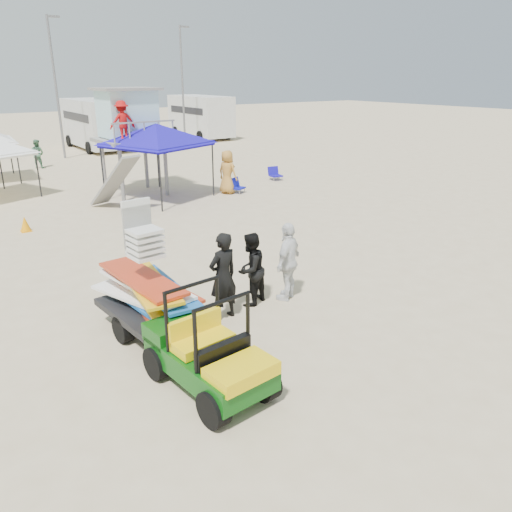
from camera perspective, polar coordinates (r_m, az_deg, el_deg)
ground at (r=8.52m, az=9.15°, el=-14.70°), size 140.00×140.00×0.00m
utility_cart at (r=8.02m, az=-5.50°, el=-10.24°), size 1.31×2.32×1.69m
surf_trailer at (r=9.83m, az=-12.29°, el=-3.52°), size 1.59×2.66×2.37m
man_left at (r=10.22m, az=-3.80°, el=-2.35°), size 0.74×0.54×1.87m
man_mid at (r=10.88m, az=-0.64°, el=-1.53°), size 0.98×0.88×1.64m
man_right at (r=11.14m, az=3.69°, el=-0.62°), size 1.13×0.89×1.80m
lifeguard_tower at (r=21.74m, az=-14.47°, el=15.03°), size 2.72×2.72×4.23m
canopy_blue at (r=20.74m, az=-11.35°, el=14.23°), size 4.27×4.27×3.41m
cone_far at (r=17.88m, az=-24.89°, el=3.34°), size 0.34×0.34×0.50m
beach_chair_b at (r=21.78m, az=-2.25°, el=8.07°), size 0.71×0.78×0.64m
beach_chair_c at (r=24.48m, az=2.14°, el=9.40°), size 0.61×0.66×0.64m
rv_mid_right at (r=36.72m, az=-17.95°, el=14.38°), size 2.64×7.00×3.25m
rv_far_right at (r=41.65m, az=-6.37°, el=15.75°), size 2.64×6.60×3.25m
light_pole_left at (r=32.91m, az=-21.86°, el=17.25°), size 0.14×0.14×8.00m
light_pole_right at (r=37.51m, az=-8.39°, el=18.57°), size 0.14×0.14×8.00m
distant_beachgoers at (r=25.03m, az=-23.54°, el=9.35°), size 16.90×16.83×1.84m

